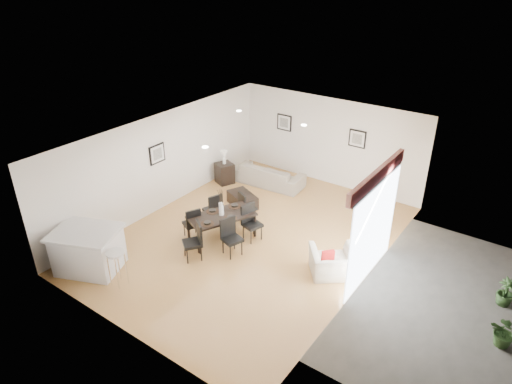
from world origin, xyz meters
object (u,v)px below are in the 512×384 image
Objects in this scene: dining_chair_foot at (245,205)px; kitchen_island at (88,250)px; armchair at (333,263)px; dining_chair_wnear at (193,222)px; dining_chair_enear at (230,234)px; bar_stool at (116,257)px; coffee_table at (242,200)px; dining_table at (222,217)px; dining_chair_efar at (250,220)px; dining_chair_head at (195,239)px; dining_chair_wfar at (214,208)px; side_table at (225,173)px; sofa at (269,175)px.

dining_chair_foot is 4.05m from kitchen_island.
dining_chair_wnear reaches higher than armchair.
dining_chair_enear is (1.15, 0.06, 0.03)m from dining_chair_wnear.
bar_stool is (0.98, -0.00, 0.22)m from kitchen_island.
dining_table is at bearing -45.75° from coffee_table.
dining_chair_foot reaches higher than dining_table.
dining_chair_head reaches higher than dining_chair_efar.
dining_chair_wnear is at bearing 18.11° from dining_chair_wfar.
dining_table is 1.98× the size of coffee_table.
coffee_table is (-3.56, 1.38, -0.14)m from armchair.
dining_table is at bearing 143.94° from dining_chair_efar.
dining_chair_enear is 0.82m from dining_chair_head.
side_table is (-1.96, 2.52, -0.28)m from dining_table.
bar_stool reaches higher than armchair.
dining_table is 3.21m from side_table.
dining_chair_foot is at bearing 115.91° from dining_table.
dining_table is 0.69m from dining_chair_enear.
side_table is (-2.54, 2.90, -0.19)m from dining_chair_enear.
bar_stool reaches higher than side_table.
armchair is 3.60m from dining_chair_wnear.
dining_table is (0.77, -3.24, 0.29)m from sofa.
dining_chair_enear is 1.00× the size of dining_chair_efar.
dining_chair_wnear is at bearing 42.28° from kitchen_island.
dining_chair_foot reaches higher than coffee_table.
dining_chair_wfar is 1.37m from dining_chair_enear.
sofa is 2.54× the size of dining_chair_wnear.
dining_chair_foot is at bearing -38.03° from side_table.
dining_chair_efar is 0.99× the size of dining_chair_head.
bar_stool is (-0.07, -3.09, 0.21)m from dining_chair_wfar.
dining_chair_wfar is 1.42× the size of side_table.
side_table is (-1.19, -0.72, 0.01)m from sofa.
side_table reaches higher than sofa.
dining_chair_wfar is (0.20, -2.86, 0.19)m from sofa.
dining_chair_head reaches higher than armchair.
kitchen_island is at bearing 0.77° from dining_chair_wnear.
sofa is at bearing 120.02° from coffee_table.
dining_chair_efar is 1.08× the size of dining_chair_foot.
side_table reaches higher than armchair.
side_table is at bearing 26.52° from sofa.
dining_table reaches higher than coffee_table.
kitchen_island is at bearing -79.08° from coffee_table.
coffee_table is at bearing 139.57° from dining_chair_head.
dining_chair_head reaches higher than side_table.
dining_chair_head is 2.76m from coffee_table.
dining_table is at bearing 75.49° from dining_chair_enear.
armchair is 5.46m from kitchen_island.
dining_chair_wnear is at bearing 143.99° from dining_chair_efar.
dining_chair_enear is at bearing 118.25° from dining_chair_wnear.
side_table is at bearing 171.27° from coffee_table.
dining_chair_enear is (1.14, -0.76, 0.00)m from dining_chair_wfar.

